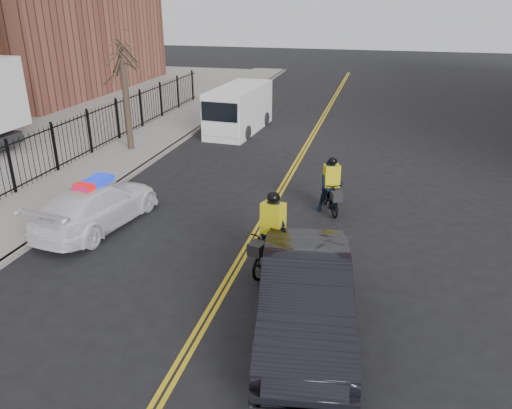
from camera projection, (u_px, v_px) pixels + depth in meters
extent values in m
plane|color=black|center=(224.00, 289.00, 12.09)|extent=(120.00, 120.00, 0.00)
cube|color=gold|center=(285.00, 180.00, 19.25)|extent=(0.10, 60.00, 0.01)
cube|color=gold|center=(289.00, 180.00, 19.22)|extent=(0.10, 60.00, 0.01)
cube|color=gray|center=(111.00, 163.00, 20.92)|extent=(3.00, 60.00, 0.15)
cube|color=gray|center=(144.00, 166.00, 20.57)|extent=(0.20, 60.00, 0.15)
cylinder|color=#33261E|center=(127.00, 105.00, 21.92)|extent=(0.28, 0.28, 4.00)
imported|color=white|center=(97.00, 205.00, 15.19)|extent=(2.48, 4.84, 1.35)
cube|color=#0C26CC|center=(94.00, 182.00, 14.90)|extent=(0.72, 1.30, 0.16)
imported|color=black|center=(305.00, 298.00, 10.21)|extent=(2.61, 5.41, 1.71)
cube|color=white|center=(239.00, 109.00, 25.92)|extent=(2.33, 5.49, 2.29)
cube|color=white|center=(223.00, 123.00, 23.95)|extent=(1.99, 0.92, 1.19)
cube|color=black|center=(219.00, 112.00, 23.37)|extent=(1.79, 0.21, 0.90)
cylinder|color=black|center=(211.00, 130.00, 25.10)|extent=(0.29, 0.71, 0.70)
cylinder|color=black|center=(247.00, 133.00, 24.56)|extent=(0.29, 0.71, 0.70)
cylinder|color=black|center=(233.00, 116.00, 27.89)|extent=(0.29, 0.71, 0.70)
cylinder|color=black|center=(265.00, 119.00, 27.35)|extent=(0.29, 0.71, 0.70)
imported|color=black|center=(273.00, 248.00, 12.86)|extent=(1.38, 2.30, 1.14)
imported|color=black|center=(273.00, 234.00, 12.70)|extent=(0.82, 0.66, 1.95)
cube|color=yellow|center=(273.00, 218.00, 12.53)|extent=(0.65, 0.53, 0.82)
sphere|color=black|center=(273.00, 198.00, 12.32)|extent=(0.33, 0.33, 0.33)
cube|color=black|center=(257.00, 249.00, 12.14)|extent=(0.46, 0.49, 0.30)
imported|color=black|center=(330.00, 195.00, 16.27)|extent=(1.18, 1.91, 1.11)
imported|color=black|center=(331.00, 187.00, 16.16)|extent=(1.02, 0.91, 1.71)
cube|color=yellow|center=(332.00, 176.00, 16.01)|extent=(0.58, 0.49, 0.72)
sphere|color=black|center=(333.00, 161.00, 15.82)|extent=(0.29, 0.29, 0.29)
cube|color=black|center=(337.00, 197.00, 15.58)|extent=(0.42, 0.45, 0.27)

